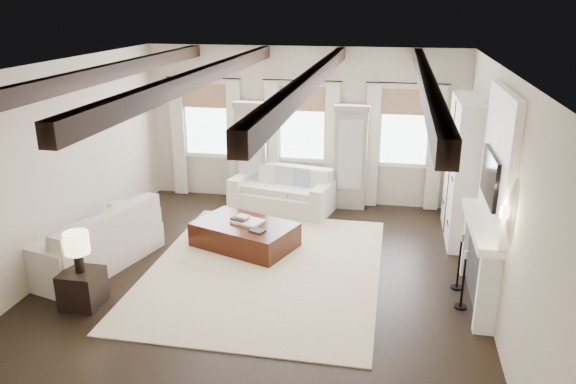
% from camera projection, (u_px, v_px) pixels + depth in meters
% --- Properties ---
extents(ground, '(7.50, 7.50, 0.00)m').
position_uv_depth(ground, '(262.00, 281.00, 8.55)').
color(ground, black).
rests_on(ground, ground).
extents(room_shell, '(6.54, 7.54, 3.22)m').
position_uv_depth(room_shell, '(321.00, 149.00, 8.63)').
color(room_shell, beige).
rests_on(room_shell, ground).
extents(area_rug, '(3.59, 4.56, 0.02)m').
position_uv_depth(area_rug, '(265.00, 268.00, 8.92)').
color(area_rug, beige).
rests_on(area_rug, ground).
extents(sofa_back, '(2.17, 1.32, 0.87)m').
position_uv_depth(sofa_back, '(283.00, 193.00, 11.38)').
color(sofa_back, silver).
rests_on(sofa_back, ground).
extents(sofa_left, '(1.55, 2.42, 0.96)m').
position_uv_depth(sofa_left, '(97.00, 244.00, 8.90)').
color(sofa_left, silver).
rests_on(sofa_left, ground).
extents(ottoman, '(1.92, 1.56, 0.44)m').
position_uv_depth(ottoman, '(245.00, 235.00, 9.66)').
color(ottoman, black).
rests_on(ottoman, ground).
extents(tray, '(0.60, 0.53, 0.04)m').
position_uv_depth(tray, '(248.00, 221.00, 9.62)').
color(tray, white).
rests_on(tray, ottoman).
extents(book_lower, '(0.31, 0.28, 0.04)m').
position_uv_depth(book_lower, '(240.00, 219.00, 9.64)').
color(book_lower, '#262628').
rests_on(book_lower, tray).
extents(book_upper, '(0.27, 0.24, 0.03)m').
position_uv_depth(book_upper, '(243.00, 217.00, 9.63)').
color(book_upper, beige).
rests_on(book_upper, book_lower).
extents(book_loose, '(0.29, 0.25, 0.03)m').
position_uv_depth(book_loose, '(257.00, 231.00, 9.25)').
color(book_loose, '#262628').
rests_on(book_loose, ottoman).
extents(side_table_front, '(0.52, 0.52, 0.52)m').
position_uv_depth(side_table_front, '(83.00, 288.00, 7.80)').
color(side_table_front, black).
rests_on(side_table_front, ground).
extents(lamp_front, '(0.34, 0.34, 0.58)m').
position_uv_depth(lamp_front, '(77.00, 245.00, 7.59)').
color(lamp_front, black).
rests_on(lamp_front, side_table_front).
extents(side_table_back, '(0.39, 0.39, 0.58)m').
position_uv_depth(side_table_back, '(251.00, 185.00, 12.03)').
color(side_table_back, black).
rests_on(side_table_back, ground).
extents(lamp_back, '(0.35, 0.35, 0.60)m').
position_uv_depth(lamp_back, '(250.00, 154.00, 11.80)').
color(lamp_back, black).
rests_on(lamp_back, side_table_back).
extents(candlestick_near, '(0.17, 0.17, 0.86)m').
position_uv_depth(candlestick_near, '(463.00, 284.00, 7.70)').
color(candlestick_near, black).
rests_on(candlestick_near, ground).
extents(candlestick_far, '(0.18, 0.18, 0.87)m').
position_uv_depth(candlestick_far, '(459.00, 266.00, 8.22)').
color(candlestick_far, black).
rests_on(candlestick_far, ground).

